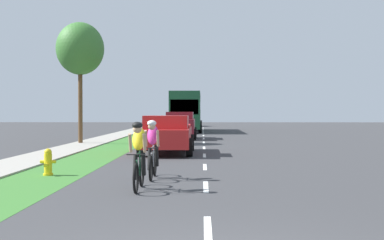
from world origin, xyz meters
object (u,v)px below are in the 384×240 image
cyclist_lead (139,155)px  pickup_red (167,134)px  street_tree_near (80,49)px  suv_maroon (180,125)px  bus_dark_green (187,110)px  fire_hydrant_yellow (48,162)px  sedan_silver (192,120)px  cyclist_trailing (153,149)px

cyclist_lead → pickup_red: (-0.04, 10.00, 0.02)m
cyclist_lead → street_tree_near: 17.99m
cyclist_lead → suv_maroon: 21.59m
cyclist_lead → bus_dark_green: (0.02, 34.15, 1.17)m
fire_hydrant_yellow → pickup_red: 7.95m
bus_dark_green → sedan_silver: size_ratio=2.70×
bus_dark_green → sedan_silver: bearing=89.4°
fire_hydrant_yellow → suv_maroon: (2.89, 19.00, 0.58)m
cyclist_trailing → suv_maroon: (-0.14, 19.63, 0.14)m
street_tree_near → bus_dark_green: bearing=72.9°
suv_maroon → fire_hydrant_yellow: bearing=-98.7°
bus_dark_green → suv_maroon: bearing=-90.2°
fire_hydrant_yellow → cyclist_lead: cyclist_lead is taller
cyclist_lead → bus_dark_green: size_ratio=0.15×
cyclist_trailing → sedan_silver: bearing=89.9°
pickup_red → sedan_silver: (0.25, 40.59, -0.06)m
cyclist_lead → suv_maroon: suv_maroon is taller
pickup_red → suv_maroon: bearing=89.9°
pickup_red → bus_dark_green: 24.18m
suv_maroon → sedan_silver: (0.22, 28.99, -0.18)m
suv_maroon → sedan_silver: suv_maroon is taller
fire_hydrant_yellow → cyclist_trailing: cyclist_trailing is taller
cyclist_trailing → cyclist_lead: bearing=-93.7°
suv_maroon → bus_dark_green: bus_dark_green is taller
sedan_silver → bus_dark_green: bearing=-90.6°
cyclist_lead → cyclist_trailing: same height
sedan_silver → street_tree_near: 34.78m
suv_maroon → cyclist_trailing: bearing=-89.6°
cyclist_lead → suv_maroon: bearing=90.0°
cyclist_trailing → suv_maroon: 19.63m
cyclist_lead → cyclist_trailing: bearing=86.3°
cyclist_trailing → fire_hydrant_yellow: bearing=168.2°
bus_dark_green → street_tree_near: 18.70m
street_tree_near → pickup_red: bearing=-50.8°
cyclist_lead → suv_maroon: size_ratio=0.37×
fire_hydrant_yellow → pickup_red: size_ratio=0.15×
cyclist_lead → fire_hydrant_yellow: bearing=138.2°
cyclist_trailing → pickup_red: pickup_red is taller
bus_dark_green → street_tree_near: (-5.42, -17.58, 3.33)m
fire_hydrant_yellow → street_tree_near: (-2.50, 13.97, 4.94)m
fire_hydrant_yellow → suv_maroon: bearing=81.3°
cyclist_trailing → bus_dark_green: size_ratio=0.15×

